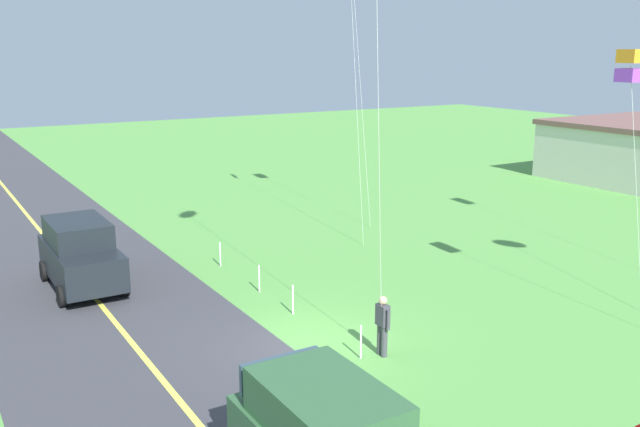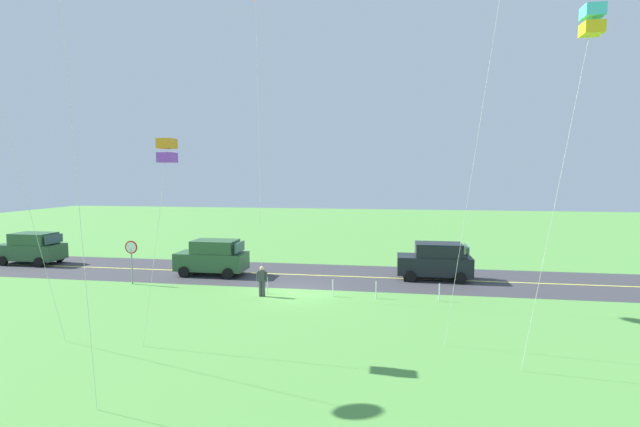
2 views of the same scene
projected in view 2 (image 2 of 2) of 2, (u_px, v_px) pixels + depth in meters
name	position (u px, v px, depth m)	size (l,w,h in m)	color
ground_plane	(297.00, 292.00, 24.27)	(120.00, 120.00, 0.10)	#549342
asphalt_road	(310.00, 275.00, 28.20)	(120.00, 7.00, 0.00)	#38383D
road_centre_stripe	(310.00, 275.00, 28.20)	(120.00, 0.16, 0.00)	#E5E04C
car_suv_foreground	(213.00, 257.00, 28.18)	(4.40, 2.12, 2.24)	#2D5633
car_parked_west_near	(435.00, 261.00, 26.97)	(4.40, 2.12, 2.24)	black
car_parked_east_far	(32.00, 248.00, 31.71)	(4.40, 2.12, 2.24)	#2D5633
stop_sign	(131.00, 254.00, 25.75)	(0.76, 0.08, 2.56)	gray
person_adult_near	(262.00, 280.00, 23.19)	(0.58, 0.22, 1.60)	#3F3F47
kite_blue_mid	(592.00, 21.00, 13.21)	(1.90, 0.56, 11.37)	silver
kite_green_far	(167.00, 151.00, 15.97)	(1.29, 0.60, 7.65)	silver
fence_post_0	(439.00, 292.00, 22.36)	(0.05, 0.05, 0.90)	silver
fence_post_1	(376.00, 290.00, 22.86)	(0.05, 0.05, 0.90)	silver
fence_post_2	(333.00, 288.00, 23.21)	(0.05, 0.05, 0.90)	silver
fence_post_3	(267.00, 285.00, 23.77)	(0.05, 0.05, 0.90)	silver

